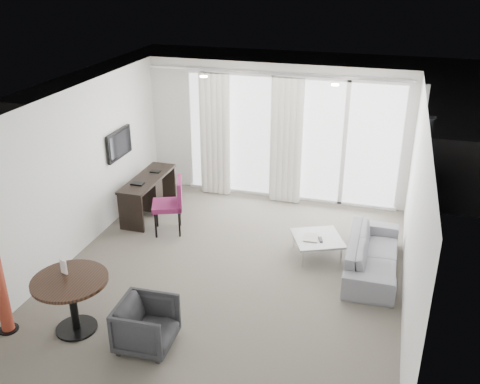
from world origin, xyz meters
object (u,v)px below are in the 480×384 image
(red_lamp, at_px, (0,289))
(coffee_table, at_px, (317,247))
(sofa, at_px, (372,255))
(desk_chair, at_px, (167,206))
(desk, at_px, (149,196))
(tub_armchair, at_px, (146,325))
(round_table, at_px, (73,305))
(rattan_chair_a, at_px, (327,157))
(rattan_chair_b, at_px, (368,157))

(red_lamp, distance_m, coffee_table, 4.58)
(sofa, bearing_deg, desk_chair, 85.24)
(coffee_table, height_order, sofa, sofa)
(desk, relative_size, desk_chair, 1.57)
(desk_chair, distance_m, tub_armchair, 2.95)
(desk_chair, bearing_deg, desk, 116.44)
(desk, relative_size, coffee_table, 2.08)
(red_lamp, bearing_deg, tub_armchair, 7.16)
(red_lamp, bearing_deg, sofa, 32.23)
(coffee_table, relative_size, sofa, 0.39)
(round_table, distance_m, tub_armchair, 1.01)
(red_lamp, relative_size, coffee_table, 1.70)
(desk, height_order, rattan_chair_a, rattan_chair_a)
(desk, relative_size, tub_armchair, 2.25)
(round_table, relative_size, sofa, 0.51)
(desk_chair, distance_m, rattan_chair_a, 3.99)
(sofa, xyz_separation_m, rattan_chair_b, (-0.34, 3.75, 0.18))
(desk, height_order, tub_armchair, desk)
(tub_armchair, distance_m, coffee_table, 3.17)
(round_table, bearing_deg, tub_armchair, -1.61)
(desk, height_order, coffee_table, desk)
(tub_armchair, bearing_deg, coffee_table, -33.55)
(coffee_table, bearing_deg, tub_armchair, -121.47)
(rattan_chair_b, bearing_deg, rattan_chair_a, -169.87)
(desk, xyz_separation_m, rattan_chair_a, (2.88, 2.73, 0.08))
(desk_chair, relative_size, round_table, 1.03)
(round_table, height_order, red_lamp, red_lamp)
(tub_armchair, bearing_deg, desk, 22.61)
(coffee_table, bearing_deg, round_table, -134.90)
(tub_armchair, xyz_separation_m, rattan_chair_a, (1.33, 6.08, 0.13))
(desk, distance_m, rattan_chair_a, 3.96)
(sofa, xyz_separation_m, rattan_chair_a, (-1.18, 3.57, 0.16))
(red_lamp, height_order, coffee_table, red_lamp)
(rattan_chair_a, bearing_deg, coffee_table, -93.39)
(rattan_chair_a, distance_m, rattan_chair_b, 0.86)
(rattan_chair_a, bearing_deg, rattan_chair_b, 3.39)
(desk, distance_m, round_table, 3.37)
(sofa, bearing_deg, coffee_table, 77.59)
(round_table, relative_size, rattan_chair_a, 1.09)
(rattan_chair_b, bearing_deg, tub_armchair, -111.20)
(desk_chair, bearing_deg, rattan_chair_b, 26.77)
(desk, relative_size, round_table, 1.62)
(round_table, relative_size, rattan_chair_b, 1.05)
(round_table, xyz_separation_m, rattan_chair_b, (3.19, 6.23, 0.07))
(desk, bearing_deg, red_lamp, -94.70)
(desk_chair, bearing_deg, red_lamp, -128.03)
(rattan_chair_b, bearing_deg, coffee_table, -100.41)
(round_table, bearing_deg, rattan_chair_b, 62.92)
(desk, bearing_deg, coffee_table, -11.57)
(rattan_chair_a, relative_size, rattan_chair_b, 0.96)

